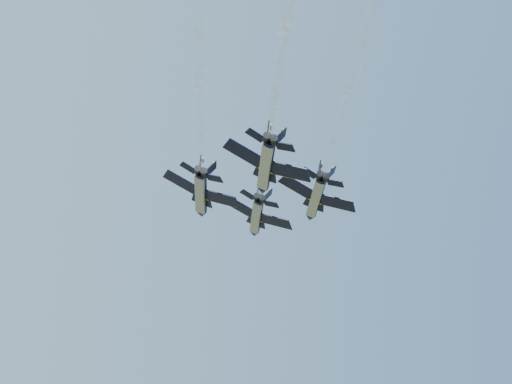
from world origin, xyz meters
name	(u,v)px	position (x,y,z in m)	size (l,w,h in m)	color
jet_lead	(257,216)	(6.29, 13.10, 103.36)	(11.43, 16.80, 5.73)	black
jet_left	(202,193)	(-7.08, 4.43, 103.36)	(11.43, 16.80, 5.73)	black
jet_right	(316,197)	(10.31, -0.88, 103.36)	(11.43, 16.80, 5.73)	black
jet_slot	(266,165)	(-3.32, -11.36, 103.36)	(11.43, 16.80, 5.73)	black
smoke_trail_lead	(277,28)	(-17.96, -44.90, 103.40)	(34.79, 79.52, 2.77)	white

